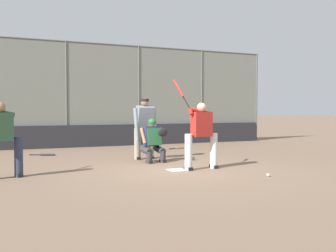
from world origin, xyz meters
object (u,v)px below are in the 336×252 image
Objects in this scene: batter_at_plate at (201,133)px; baseball_loose at (268,175)px; spare_bat_near_backstop at (46,155)px; umpire_home at (145,126)px; batter_on_deck at (0,137)px; spare_bat_by_padding at (179,148)px; fielding_glove_on_dirt at (148,147)px; catcher_behind_plate at (153,139)px.

batter_at_plate is 1.99m from baseball_loose.
umpire_home is at bearing -16.11° from spare_bat_near_backstop.
batter_on_deck reaches higher than spare_bat_near_backstop.
baseball_loose is at bearing -120.10° from spare_bat_by_padding.
fielding_glove_on_dirt is at bearing 36.83° from spare_bat_near_backstop.
batter_on_deck is 7.35m from fielding_glove_on_dirt.
batter_on_deck reaches higher than catcher_behind_plate.
umpire_home is 6.52× the size of fielding_glove_on_dirt.
catcher_behind_plate is (0.61, -1.72, -0.26)m from batter_at_plate.
batter_at_plate is 1.80× the size of catcher_behind_plate.
batter_at_plate is 1.23× the size of umpire_home.
fielding_glove_on_dirt is (-1.31, -3.83, -0.60)m from catcher_behind_plate.
catcher_behind_plate is 1.56× the size of spare_bat_by_padding.
batter_on_deck is (4.61, -0.54, -0.01)m from batter_at_plate.
catcher_behind_plate reaches higher than baseball_loose.
fielding_glove_on_dirt reaches higher than spare_bat_near_backstop.
fielding_glove_on_dirt is at bearing 125.32° from spare_bat_by_padding.
spare_bat_near_backstop and spare_bat_by_padding have the same top height.
batter_at_plate reaches higher than umpire_home.
batter_at_plate is 8.03× the size of fielding_glove_on_dirt.
fielding_glove_on_dirt is 3.79× the size of baseball_loose.
spare_bat_by_padding is 2.86× the size of fielding_glove_on_dirt.
batter_on_deck is at bearing 10.87° from catcher_behind_plate.
spare_bat_near_backstop is 7.37m from baseball_loose.
catcher_behind_plate reaches higher than spare_bat_by_padding.
baseball_loose is (-1.44, 4.02, -0.95)m from umpire_home.
catcher_behind_plate is 0.56× the size of batter_on_deck.
batter_at_plate is 2.89× the size of spare_bat_near_backstop.
catcher_behind_plate is 0.68× the size of umpire_home.
baseball_loose is (-5.45, 2.12, -0.87)m from batter_on_deck.
spare_bat_near_backstop is at bearing -56.53° from baseball_loose.
baseball_loose is (-0.14, 7.13, -0.01)m from fielding_glove_on_dirt.
spare_bat_near_backstop is at bearing -39.83° from umpire_home.
catcher_behind_plate is 3.92m from spare_bat_near_backstop.
umpire_home is at bearing -79.66° from batter_at_plate.
batter_at_plate is 30.45× the size of baseball_loose.
batter_at_plate reaches higher than catcher_behind_plate.
spare_bat_near_backstop is (-1.39, -4.03, -0.87)m from batter_on_deck.
umpire_home is 24.73× the size of baseball_loose.
batter_on_deck is 30.13× the size of baseball_loose.
fielding_glove_on_dirt is 7.13m from baseball_loose.
batter_at_plate is 1.84m from catcher_behind_plate.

